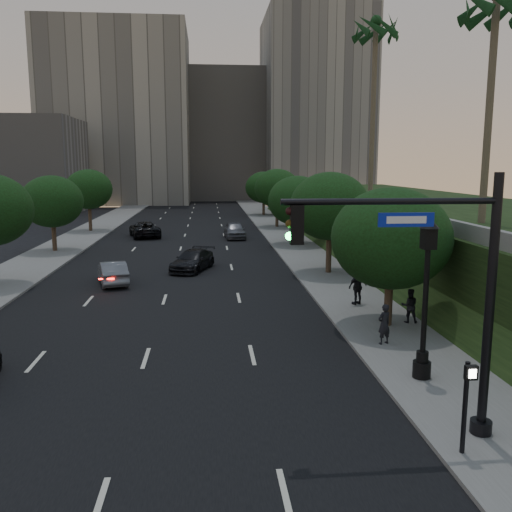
{
  "coord_description": "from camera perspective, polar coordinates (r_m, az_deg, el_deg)",
  "views": [
    {
      "loc": [
        2.41,
        -14.65,
        7.18
      ],
      "look_at": [
        4.28,
        6.45,
        3.6
      ],
      "focal_mm": 38.0,
      "sensor_mm": 36.0,
      "label": 1
    }
  ],
  "objects": [
    {
      "name": "ground",
      "position": [
        16.49,
        -13.51,
        -16.5
      ],
      "size": [
        160.0,
        160.0,
        0.0
      ],
      "primitive_type": "plane",
      "color": "black",
      "rests_on": "ground"
    },
    {
      "name": "road_surface",
      "position": [
        45.28,
        -8.06,
        0.38
      ],
      "size": [
        16.0,
        140.0,
        0.02
      ],
      "primitive_type": "cube",
      "color": "black",
      "rests_on": "ground"
    },
    {
      "name": "sidewalk_right",
      "position": [
        45.88,
        4.83,
        0.64
      ],
      "size": [
        4.5,
        140.0,
        0.15
      ],
      "primitive_type": "cube",
      "color": "slate",
      "rests_on": "ground"
    },
    {
      "name": "sidewalk_left",
      "position": [
        46.95,
        -20.65,
        0.26
      ],
      "size": [
        4.5,
        140.0,
        0.15
      ],
      "primitive_type": "cube",
      "color": "slate",
      "rests_on": "ground"
    },
    {
      "name": "embankment",
      "position": [
        47.22,
        19.5,
        2.74
      ],
      "size": [
        18.0,
        90.0,
        4.0
      ],
      "primitive_type": "cube",
      "color": "black",
      "rests_on": "ground"
    },
    {
      "name": "parapet_wall",
      "position": [
        44.16,
        9.54,
        5.78
      ],
      "size": [
        0.35,
        90.0,
        0.7
      ],
      "primitive_type": "cube",
      "color": "slate",
      "rests_on": "embankment"
    },
    {
      "name": "office_block_left",
      "position": [
        108.26,
        -14.2,
        13.97
      ],
      "size": [
        26.0,
        20.0,
        32.0
      ],
      "primitive_type": "cube",
      "color": "gray",
      "rests_on": "ground"
    },
    {
      "name": "office_block_mid",
      "position": [
        116.85,
        -3.39,
        12.42
      ],
      "size": [
        22.0,
        18.0,
        26.0
      ],
      "primitive_type": "cube",
      "color": "gray",
      "rests_on": "ground"
    },
    {
      "name": "office_block_right",
      "position": [
        113.25,
        6.15,
        15.01
      ],
      "size": [
        20.0,
        22.0,
        36.0
      ],
      "primitive_type": "cube",
      "color": "gray",
      "rests_on": "ground"
    },
    {
      "name": "office_block_filler",
      "position": [
        89.29,
        -23.91,
        8.66
      ],
      "size": [
        18.0,
        16.0,
        14.0
      ],
      "primitive_type": "cube",
      "color": "gray",
      "rests_on": "ground"
    },
    {
      "name": "tree_right_a",
      "position": [
        24.19,
        14.03,
        1.8
      ],
      "size": [
        5.2,
        5.2,
        6.24
      ],
      "color": "#38281C",
      "rests_on": "ground"
    },
    {
      "name": "tree_right_b",
      "position": [
        35.63,
        7.77,
        5.21
      ],
      "size": [
        5.2,
        5.2,
        6.74
      ],
      "color": "#38281C",
      "rests_on": "ground"
    },
    {
      "name": "tree_right_c",
      "position": [
        48.4,
        4.35,
        5.82
      ],
      "size": [
        5.2,
        5.2,
        6.24
      ],
      "color": "#38281C",
      "rests_on": "ground"
    },
    {
      "name": "tree_right_d",
      "position": [
        62.21,
        2.24,
        7.12
      ],
      "size": [
        5.2,
        5.2,
        6.74
      ],
      "color": "#38281C",
      "rests_on": "ground"
    },
    {
      "name": "tree_right_e",
      "position": [
        77.12,
        0.81,
        7.24
      ],
      "size": [
        5.2,
        5.2,
        6.24
      ],
      "color": "#38281C",
      "rests_on": "ground"
    },
    {
      "name": "tree_left_c",
      "position": [
        47.48,
        -20.68,
        5.38
      ],
      "size": [
        5.0,
        5.0,
        6.34
      ],
      "color": "#38281C",
      "rests_on": "ground"
    },
    {
      "name": "tree_left_d",
      "position": [
        61.04,
        -17.21,
        6.72
      ],
      "size": [
        5.0,
        5.0,
        6.71
      ],
      "color": "#38281C",
      "rests_on": "ground"
    },
    {
      "name": "palm_mid",
      "position": [
        33.39,
        23.98,
        22.91
      ],
      "size": [
        3.2,
        3.2,
        13.0
      ],
      "color": "#4C4233",
      "rests_on": "embankment"
    },
    {
      "name": "palm_far",
      "position": [
        47.83,
        12.49,
        22.01
      ],
      "size": [
        3.2,
        3.2,
        15.5
      ],
      "color": "#4C4233",
      "rests_on": "embankment"
    },
    {
      "name": "traffic_signal_mast",
      "position": [
        14.58,
        19.61,
        -4.89
      ],
      "size": [
        5.68,
        0.56,
        7.0
      ],
      "color": "black",
      "rests_on": "ground"
    },
    {
      "name": "street_lamp",
      "position": [
        18.63,
        17.37,
        -4.97
      ],
      "size": [
        0.64,
        0.64,
        5.62
      ],
      "color": "black",
      "rests_on": "ground"
    },
    {
      "name": "pedestrian_signal",
      "position": [
        14.49,
        21.29,
        -13.89
      ],
      "size": [
        0.3,
        0.33,
        2.5
      ],
      "color": "black",
      "rests_on": "ground"
    },
    {
      "name": "sedan_mid_left",
      "position": [
        34.07,
        -14.85,
        -1.69
      ],
      "size": [
        2.58,
        4.54,
        1.41
      ],
      "primitive_type": "imported",
      "rotation": [
        0.0,
        0.0,
        3.41
      ],
      "color": "slate",
      "rests_on": "ground"
    },
    {
      "name": "sedan_far_left",
      "position": [
        55.5,
        -11.65,
        2.77
      ],
      "size": [
        3.89,
        6.12,
        1.57
      ],
      "primitive_type": "imported",
      "rotation": [
        0.0,
        0.0,
        3.38
      ],
      "color": "black",
      "rests_on": "ground"
    },
    {
      "name": "sedan_near_right",
      "position": [
        37.38,
        -6.7,
        -0.46
      ],
      "size": [
        3.45,
        5.18,
        1.39
      ],
      "primitive_type": "imported",
      "rotation": [
        0.0,
        0.0,
        -0.34
      ],
      "color": "black",
      "rests_on": "ground"
    },
    {
      "name": "sedan_far_right",
      "position": [
        53.43,
        -2.28,
        2.74
      ],
      "size": [
        2.17,
        4.87,
        1.63
      ],
      "primitive_type": "imported",
      "rotation": [
        0.0,
        0.0,
        0.05
      ],
      "color": "slate",
      "rests_on": "ground"
    },
    {
      "name": "pedestrian_a",
      "position": [
        22.15,
        13.34,
        -6.98
      ],
      "size": [
        0.7,
        0.59,
        1.62
      ],
      "primitive_type": "imported",
      "rotation": [
        0.0,
        0.0,
        3.55
      ],
      "color": "black",
      "rests_on": "sidewalk_right"
    },
    {
      "name": "pedestrian_b",
      "position": [
        25.38,
        15.85,
        -5.05
      ],
      "size": [
        0.85,
        0.71,
        1.55
      ],
      "primitive_type": "imported",
      "rotation": [
        0.0,
        0.0,
        2.96
      ],
      "color": "black",
      "rests_on": "sidewalk_right"
    },
    {
      "name": "pedestrian_c",
      "position": [
        27.97,
        10.66,
        -3.15
      ],
      "size": [
        1.19,
        0.86,
        1.88
      ],
      "primitive_type": "imported",
      "rotation": [
        0.0,
        0.0,
        3.56
      ],
      "color": "black",
      "rests_on": "sidewalk_right"
    }
  ]
}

